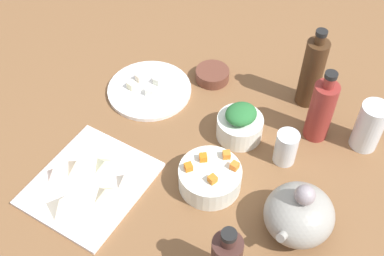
% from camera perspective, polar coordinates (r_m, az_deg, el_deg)
% --- Properties ---
extents(tabletop, '(1.90, 1.90, 0.03)m').
position_cam_1_polar(tabletop, '(1.31, -0.00, -1.89)').
color(tabletop, brown).
rests_on(tabletop, ground).
extents(cutting_board, '(0.31, 0.28, 0.01)m').
position_cam_1_polar(cutting_board, '(1.23, -11.85, -6.39)').
color(cutting_board, white).
rests_on(cutting_board, tabletop).
extents(plate_tofu, '(0.24, 0.24, 0.01)m').
position_cam_1_polar(plate_tofu, '(1.43, -5.02, 4.49)').
color(plate_tofu, white).
rests_on(plate_tofu, tabletop).
extents(bowl_greens, '(0.12, 0.12, 0.06)m').
position_cam_1_polar(bowl_greens, '(1.29, 5.61, 0.09)').
color(bowl_greens, white).
rests_on(bowl_greens, tabletop).
extents(bowl_carrots, '(0.15, 0.15, 0.06)m').
position_cam_1_polar(bowl_carrots, '(1.19, 2.11, -5.85)').
color(bowl_carrots, white).
rests_on(bowl_carrots, tabletop).
extents(bowl_small_side, '(0.10, 0.10, 0.03)m').
position_cam_1_polar(bowl_small_side, '(1.45, 2.41, 6.27)').
color(bowl_small_side, brown).
rests_on(bowl_small_side, tabletop).
extents(teapot, '(0.18, 0.16, 0.16)m').
position_cam_1_polar(teapot, '(1.12, 12.46, -9.84)').
color(teapot, '#9A988F').
rests_on(teapot, tabletop).
extents(bottle_1, '(0.06, 0.06, 0.25)m').
position_cam_1_polar(bottle_1, '(1.36, 13.91, 6.39)').
color(bottle_1, '#442A17').
rests_on(bottle_1, tabletop).
extents(bottle_2, '(0.06, 0.06, 0.22)m').
position_cam_1_polar(bottle_2, '(1.28, 14.93, 2.05)').
color(bottle_2, maroon).
rests_on(bottle_2, tabletop).
extents(drinking_glass_0, '(0.06, 0.06, 0.09)m').
position_cam_1_polar(drinking_glass_0, '(1.24, 10.98, -2.27)').
color(drinking_glass_0, white).
rests_on(drinking_glass_0, tabletop).
extents(drinking_glass_2, '(0.07, 0.07, 0.14)m').
position_cam_1_polar(drinking_glass_2, '(1.32, 20.10, 0.19)').
color(drinking_glass_2, white).
rests_on(drinking_glass_2, tabletop).
extents(carrot_cube_0, '(0.02, 0.02, 0.02)m').
position_cam_1_polar(carrot_cube_0, '(1.15, -0.42, -4.59)').
color(carrot_cube_0, orange).
rests_on(carrot_cube_0, bowl_carrots).
extents(carrot_cube_1, '(0.02, 0.02, 0.02)m').
position_cam_1_polar(carrot_cube_1, '(1.13, 2.42, -6.02)').
color(carrot_cube_1, orange).
rests_on(carrot_cube_1, bowl_carrots).
extents(carrot_cube_2, '(0.03, 0.03, 0.02)m').
position_cam_1_polar(carrot_cube_2, '(1.17, 1.33, -3.48)').
color(carrot_cube_2, orange).
rests_on(carrot_cube_2, bowl_carrots).
extents(carrot_cube_3, '(0.02, 0.02, 0.02)m').
position_cam_1_polar(carrot_cube_3, '(1.16, 5.02, -4.45)').
color(carrot_cube_3, orange).
rests_on(carrot_cube_3, bowl_carrots).
extents(carrot_cube_4, '(0.03, 0.03, 0.02)m').
position_cam_1_polar(carrot_cube_4, '(1.18, 4.08, -3.15)').
color(carrot_cube_4, orange).
rests_on(carrot_cube_4, bowl_carrots).
extents(chopped_greens_mound, '(0.10, 0.10, 0.04)m').
position_cam_1_polar(chopped_greens_mound, '(1.25, 5.78, 1.65)').
color(chopped_greens_mound, '#2A7035').
rests_on(chopped_greens_mound, bowl_greens).
extents(tofu_cube_0, '(0.02, 0.02, 0.02)m').
position_cam_1_polar(tofu_cube_0, '(1.42, -7.07, 5.02)').
color(tofu_cube_0, '#F8F5CA').
rests_on(tofu_cube_0, plate_tofu).
extents(tofu_cube_1, '(0.03, 0.03, 0.02)m').
position_cam_1_polar(tofu_cube_1, '(1.40, -4.98, 4.33)').
color(tofu_cube_1, white).
rests_on(tofu_cube_1, plate_tofu).
extents(tofu_cube_2, '(0.03, 0.03, 0.02)m').
position_cam_1_polar(tofu_cube_2, '(1.44, -6.13, 5.92)').
color(tofu_cube_2, white).
rests_on(tofu_cube_2, plate_tofu).
extents(tofu_cube_3, '(0.02, 0.02, 0.02)m').
position_cam_1_polar(tofu_cube_3, '(1.43, -4.05, 5.57)').
color(tofu_cube_3, white).
rests_on(tofu_cube_3, plate_tofu).
extents(dumpling_0, '(0.05, 0.05, 0.03)m').
position_cam_1_polar(dumpling_0, '(1.25, -13.31, -4.21)').
color(dumpling_0, beige).
rests_on(dumpling_0, cutting_board).
extents(dumpling_1, '(0.07, 0.08, 0.03)m').
position_cam_1_polar(dumpling_1, '(1.19, -15.18, -8.57)').
color(dumpling_1, beige).
rests_on(dumpling_1, cutting_board).
extents(dumpling_2, '(0.05, 0.06, 0.02)m').
position_cam_1_polar(dumpling_2, '(1.24, -10.19, -4.19)').
color(dumpling_2, beige).
rests_on(dumpling_2, cutting_board).
extents(dumpling_3, '(0.04, 0.04, 0.03)m').
position_cam_1_polar(dumpling_3, '(1.25, -15.87, -5.00)').
color(dumpling_3, beige).
rests_on(dumpling_3, cutting_board).
extents(dumpling_4, '(0.06, 0.06, 0.03)m').
position_cam_1_polar(dumpling_4, '(1.18, -10.12, -7.50)').
color(dumpling_4, beige).
rests_on(dumpling_4, cutting_board).
extents(dumpling_5, '(0.04, 0.04, 0.03)m').
position_cam_1_polar(dumpling_5, '(1.20, -7.92, -5.89)').
color(dumpling_5, beige).
rests_on(dumpling_5, cutting_board).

